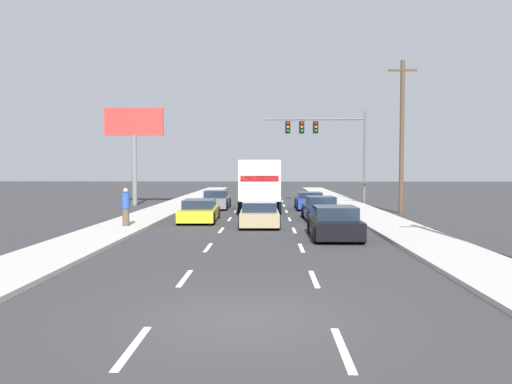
{
  "coord_description": "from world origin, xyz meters",
  "views": [
    {
      "loc": [
        0.5,
        -9.4,
        2.91
      ],
      "look_at": [
        -0.11,
        14.57,
        1.73
      ],
      "focal_mm": 34.59,
      "sensor_mm": 36.0,
      "label": 1
    }
  ],
  "objects": [
    {
      "name": "traffic_signal_mast",
      "position": [
        4.63,
        30.77,
        5.65
      ],
      "size": [
        8.27,
        0.69,
        7.48
      ],
      "color": "#595B56",
      "rests_on": "ground_plane"
    },
    {
      "name": "box_truck",
      "position": [
        -0.07,
        23.12,
        1.95
      ],
      "size": [
        2.76,
        8.38,
        3.37
      ],
      "color": "white",
      "rests_on": "ground_plane"
    },
    {
      "name": "car_navy",
      "position": [
        3.39,
        17.77,
        0.6
      ],
      "size": [
        1.92,
        4.15,
        1.33
      ],
      "color": "#141E4C",
      "rests_on": "ground_plane"
    },
    {
      "name": "car_blue",
      "position": [
        3.42,
        25.37,
        0.55
      ],
      "size": [
        1.99,
        4.21,
        1.2
      ],
      "color": "#1E389E",
      "rests_on": "ground_plane"
    },
    {
      "name": "car_black",
      "position": [
        3.23,
        10.91,
        0.61
      ],
      "size": [
        2.01,
        4.02,
        1.34
      ],
      "color": "black",
      "rests_on": "ground_plane"
    },
    {
      "name": "ground_plane",
      "position": [
        0.0,
        25.0,
        0.0
      ],
      "size": [
        140.0,
        140.0,
        0.0
      ],
      "primitive_type": "plane",
      "color": "#333335"
    },
    {
      "name": "roadside_billboard",
      "position": [
        -9.86,
        28.45,
        5.48
      ],
      "size": [
        4.54,
        0.36,
        7.54
      ],
      "color": "slate",
      "rests_on": "ground_plane"
    },
    {
      "name": "car_yellow",
      "position": [
        -3.25,
        17.24,
        0.55
      ],
      "size": [
        2.09,
        4.62,
        1.19
      ],
      "color": "yellow",
      "rests_on": "ground_plane"
    },
    {
      "name": "car_gray",
      "position": [
        -3.21,
        25.47,
        0.6
      ],
      "size": [
        1.85,
        4.08,
        1.3
      ],
      "color": "slate",
      "rests_on": "ground_plane"
    },
    {
      "name": "sidewalk_right",
      "position": [
        6.6,
        20.0,
        0.07
      ],
      "size": [
        2.7,
        80.0,
        0.14
      ],
      "primitive_type": "cube",
      "color": "#B2AFA8",
      "rests_on": "ground_plane"
    },
    {
      "name": "pedestrian_near_corner",
      "position": [
        -6.29,
        13.79,
        1.05
      ],
      "size": [
        0.38,
        0.38,
        1.81
      ],
      "color": "brown",
      "rests_on": "sidewalk_left"
    },
    {
      "name": "car_tan",
      "position": [
        0.05,
        15.07,
        0.57
      ],
      "size": [
        2.04,
        4.18,
        1.24
      ],
      "color": "tan",
      "rests_on": "ground_plane"
    },
    {
      "name": "lane_markings",
      "position": [
        0.0,
        23.41,
        0.0
      ],
      "size": [
        3.54,
        62.0,
        0.01
      ],
      "color": "silver",
      "rests_on": "ground_plane"
    },
    {
      "name": "sidewalk_left",
      "position": [
        -6.6,
        20.0,
        0.07
      ],
      "size": [
        2.7,
        80.0,
        0.14
      ],
      "primitive_type": "cube",
      "color": "#B2AFA8",
      "rests_on": "ground_plane"
    },
    {
      "name": "utility_pole_mid",
      "position": [
        8.93,
        22.08,
        4.96
      ],
      "size": [
        1.8,
        0.28,
        9.64
      ],
      "color": "brown",
      "rests_on": "ground_plane"
    }
  ]
}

